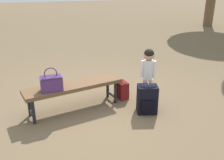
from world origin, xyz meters
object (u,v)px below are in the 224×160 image
object	(u,v)px
park_bench	(74,87)
child_standing	(148,67)
backpack_large	(147,97)
handbag	(51,83)
backpack_small	(122,89)

from	to	relation	value
park_bench	child_standing	bearing A→B (deg)	-0.56
backpack_large	handbag	bearing A→B (deg)	169.59
park_bench	backpack_large	world-z (taller)	backpack_large
backpack_large	child_standing	bearing A→B (deg)	66.78
handbag	backpack_small	bearing A→B (deg)	14.85
child_standing	backpack_small	world-z (taller)	child_standing
park_bench	handbag	xyz separation A→B (m)	(-0.35, -0.16, 0.18)
child_standing	handbag	bearing A→B (deg)	-174.80
backpack_large	backpack_small	size ratio (longest dim) A/B	1.46
handbag	backpack_large	world-z (taller)	handbag
handbag	backpack_small	world-z (taller)	handbag
park_bench	child_standing	world-z (taller)	child_standing
handbag	backpack_small	xyz separation A→B (m)	(1.23, 0.33, -0.39)
child_standing	backpack_large	world-z (taller)	child_standing
park_bench	backpack_large	size ratio (longest dim) A/B	3.11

